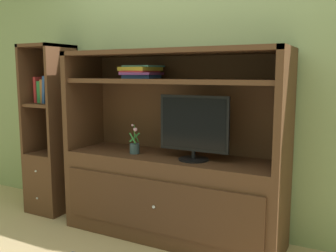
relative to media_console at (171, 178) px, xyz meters
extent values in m
cube|color=#8C9E6B|center=(0.00, 0.35, 0.90)|extent=(6.00, 0.10, 2.80)
cube|color=#4C2D1C|center=(0.00, 0.00, -0.16)|extent=(1.82, 0.52, 0.68)
cube|color=#462A19|center=(0.00, -0.27, -0.16)|extent=(1.68, 0.02, 0.41)
sphere|color=silver|center=(0.00, -0.29, -0.16)|extent=(0.02, 0.02, 0.02)
cube|color=#4C2D1C|center=(-0.89, 0.00, 0.61)|extent=(0.05, 0.52, 0.84)
cube|color=#4C2D1C|center=(0.89, 0.00, 0.61)|extent=(0.05, 0.52, 0.84)
cube|color=#4C2D1C|center=(0.00, 0.24, 0.61)|extent=(1.82, 0.02, 0.84)
cube|color=#4C2D1C|center=(0.00, 0.00, 1.01)|extent=(1.82, 0.52, 0.04)
cube|color=#4C2D1C|center=(0.00, 0.00, 0.79)|extent=(1.72, 0.47, 0.04)
cylinder|color=black|center=(0.22, -0.06, 0.19)|extent=(0.23, 0.23, 0.01)
cylinder|color=black|center=(0.22, -0.06, 0.23)|extent=(0.03, 0.03, 0.06)
cube|color=black|center=(0.22, -0.06, 0.47)|extent=(0.56, 0.02, 0.43)
cube|color=black|center=(0.22, -0.07, 0.47)|extent=(0.52, 0.00, 0.39)
cylinder|color=#384C56|center=(-0.31, -0.07, 0.23)|extent=(0.08, 0.08, 0.08)
cylinder|color=#3D6B33|center=(-0.31, -0.07, 0.35)|extent=(0.01, 0.01, 0.16)
cube|color=#2D7A38|center=(-0.29, -0.07, 0.32)|extent=(0.02, 0.07, 0.08)
cube|color=#2D7A38|center=(-0.32, -0.05, 0.32)|extent=(0.08, 0.04, 0.08)
cube|color=#2D7A38|center=(-0.31, -0.09, 0.32)|extent=(0.08, 0.02, 0.09)
sphere|color=#DB9EC6|center=(-0.32, -0.08, 0.42)|extent=(0.02, 0.02, 0.02)
sphere|color=#DB9EC6|center=(-0.29, -0.08, 0.39)|extent=(0.03, 0.03, 0.03)
sphere|color=#DB9EC6|center=(-0.31, -0.06, 0.39)|extent=(0.02, 0.02, 0.02)
cube|color=#2D519E|center=(-0.27, 0.00, 0.82)|extent=(0.27, 0.27, 0.03)
cube|color=purple|center=(-0.27, -0.01, 0.85)|extent=(0.30, 0.32, 0.02)
cube|color=red|center=(-0.28, -0.02, 0.86)|extent=(0.24, 0.28, 0.01)
cube|color=gold|center=(-0.29, 0.00, 0.88)|extent=(0.29, 0.31, 0.03)
cube|color=teal|center=(-0.26, 0.01, 0.91)|extent=(0.28, 0.27, 0.01)
cube|color=#4C2D1C|center=(-1.32, 0.00, -0.20)|extent=(0.38, 0.41, 0.59)
sphere|color=silver|center=(-1.32, -0.22, -0.06)|extent=(0.02, 0.02, 0.02)
sphere|color=silver|center=(-1.32, -0.22, -0.32)|extent=(0.02, 0.02, 0.02)
cube|color=#4C2D1C|center=(-1.49, 0.00, 0.60)|extent=(0.03, 0.41, 1.03)
cube|color=#4C2D1C|center=(-1.14, 0.00, 0.60)|extent=(0.03, 0.41, 1.03)
cube|color=#4C2D1C|center=(-1.32, 0.19, 0.60)|extent=(0.38, 0.02, 1.03)
cube|color=#4C2D1C|center=(-1.32, 0.00, 0.55)|extent=(0.32, 0.37, 0.03)
cube|color=#4C2D1C|center=(-1.32, 0.00, 1.10)|extent=(0.38, 0.41, 0.03)
cube|color=red|center=(-1.44, 0.00, 0.69)|extent=(0.03, 0.13, 0.25)
cube|color=#338C4C|center=(-1.40, 0.00, 0.67)|extent=(0.04, 0.12, 0.21)
cube|color=#A56638|center=(-1.35, 0.00, 0.68)|extent=(0.03, 0.13, 0.23)
cube|color=#2D519E|center=(-1.31, 0.00, 0.69)|extent=(0.05, 0.15, 0.26)
camera|label=1|loc=(1.36, -2.63, 0.85)|focal=39.78mm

